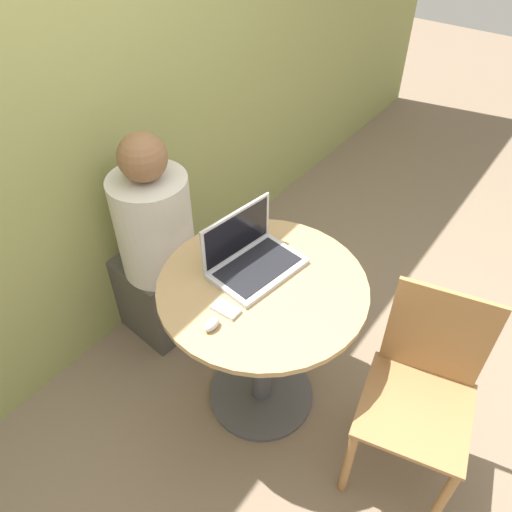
# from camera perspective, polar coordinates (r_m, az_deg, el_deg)

# --- Properties ---
(ground_plane) EXTENTS (12.00, 12.00, 0.00)m
(ground_plane) POSITION_cam_1_polar(r_m,az_deg,el_deg) (2.51, 0.60, -15.52)
(ground_plane) COLOR #7F6B56
(back_wall) EXTENTS (7.00, 0.05, 2.60)m
(back_wall) POSITION_cam_1_polar(r_m,az_deg,el_deg) (2.18, -19.87, 17.57)
(back_wall) COLOR #939956
(back_wall) RESTS_ON ground_plane
(round_table) EXTENTS (0.82, 0.82, 0.76)m
(round_table) POSITION_cam_1_polar(r_m,az_deg,el_deg) (2.08, 0.71, -7.54)
(round_table) COLOR #4C4C51
(round_table) RESTS_ON ground_plane
(laptop) EXTENTS (0.39, 0.29, 0.23)m
(laptop) POSITION_cam_1_polar(r_m,az_deg,el_deg) (1.96, -0.58, -0.14)
(laptop) COLOR #B7B7BC
(laptop) RESTS_ON round_table
(cell_phone) EXTENTS (0.06, 0.11, 0.02)m
(cell_phone) POSITION_cam_1_polar(r_m,az_deg,el_deg) (1.82, -3.47, -6.11)
(cell_phone) COLOR silver
(cell_phone) RESTS_ON round_table
(computer_mouse) EXTENTS (0.07, 0.04, 0.04)m
(computer_mouse) POSITION_cam_1_polar(r_m,az_deg,el_deg) (1.76, -5.08, -7.81)
(computer_mouse) COLOR #B2B2B7
(computer_mouse) RESTS_ON round_table
(chair_empty) EXTENTS (0.48, 0.48, 0.90)m
(chair_empty) POSITION_cam_1_polar(r_m,az_deg,el_deg) (2.06, 18.20, -14.63)
(chair_empty) COLOR #9E7042
(chair_empty) RESTS_ON ground_plane
(person_seated) EXTENTS (0.38, 0.56, 1.16)m
(person_seated) POSITION_cam_1_polar(r_m,az_deg,el_deg) (2.50, -11.78, 0.02)
(person_seated) COLOR #4C4742
(person_seated) RESTS_ON ground_plane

